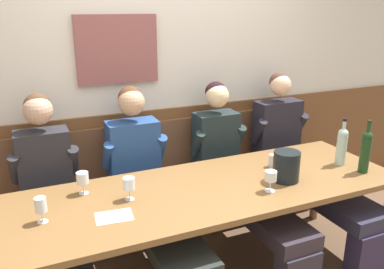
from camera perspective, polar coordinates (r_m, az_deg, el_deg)
room_wall_back at (r=3.37m, az=-4.58°, el=9.98°), size 6.80×0.12×2.80m
wood_wainscot_panel at (r=3.55m, az=-3.88°, el=-4.40°), size 6.80×0.03×1.03m
wall_bench at (r=3.47m, az=-2.59°, el=-9.20°), size 2.91×0.42×0.94m
dining_table at (r=2.70m, az=3.14°, el=-8.70°), size 2.61×0.89×0.72m
person_right_seat at (r=2.78m, az=-19.52°, el=-9.58°), size 0.47×1.35×1.30m
person_left_seat at (r=2.89m, az=-6.25°, el=-7.61°), size 0.50×1.35×1.30m
person_center_left_seat at (r=3.16m, az=6.54°, el=-5.42°), size 0.47×1.35×1.27m
person_center_right_seat at (r=3.50m, az=15.68°, el=-3.77°), size 0.53×1.34×1.31m
ice_bucket at (r=2.79m, az=13.42°, el=-4.46°), size 0.18×0.18×0.21m
wine_bottle_clear_water at (r=3.08m, az=23.71°, el=-2.07°), size 0.07×0.07×0.39m
wine_bottle_amber_mid at (r=3.17m, az=20.76°, el=-1.44°), size 0.08×0.08×0.36m
wine_glass_mid_right at (r=2.61m, az=11.26°, el=-6.03°), size 0.08×0.08×0.14m
wine_glass_mid_left at (r=2.48m, az=-9.06°, el=-7.15°), size 0.07×0.07×0.15m
wine_glass_left_end at (r=2.36m, az=-20.94°, el=-9.60°), size 0.07×0.07×0.15m
wine_glass_near_bucket at (r=2.62m, az=-15.48°, el=-6.19°), size 0.08×0.08×0.15m
water_tumbler_right at (r=3.02m, az=11.50°, el=-3.72°), size 0.06×0.06×0.10m
tasting_sheet_left_guest at (r=2.35m, az=-11.16°, el=-11.50°), size 0.22×0.17×0.00m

